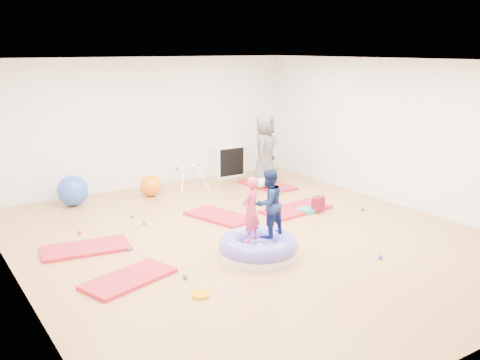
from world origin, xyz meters
TOP-DOWN VIEW (x-y plane):
  - room at (0.00, 0.00)m, footprint 7.01×8.01m
  - gym_mat_front_left at (-2.26, -0.48)m, footprint 1.34×0.94m
  - gym_mat_mid_left at (-2.40, 0.92)m, footprint 1.38×0.83m
  - gym_mat_center_back at (0.12, 1.17)m, footprint 0.94×1.38m
  - gym_mat_right at (1.55, 0.75)m, footprint 1.39×0.80m
  - gym_mat_rear_right at (2.17, 2.52)m, footprint 0.77×1.35m
  - inflatable_cushion at (-0.36, -0.74)m, footprint 1.17×1.17m
  - child_pink at (-0.51, -0.77)m, footprint 0.41×0.35m
  - child_navy at (-0.19, -0.75)m, footprint 0.56×0.47m
  - adult_caregiver at (2.09, 2.51)m, footprint 0.90×0.86m
  - infant at (1.91, 2.30)m, footprint 0.37×0.37m
  - ball_pit_balls at (-0.09, 0.63)m, footprint 4.93×3.87m
  - exercise_ball_blue at (-1.86, 3.38)m, footprint 0.60×0.60m
  - exercise_ball_orange at (-0.32, 3.19)m, footprint 0.44×0.44m
  - infant_play_gym at (0.53, 3.13)m, footprint 0.70×0.67m
  - cube_shelf at (1.94, 3.79)m, footprint 0.75×0.37m
  - balance_disc at (1.64, 0.54)m, footprint 0.35×0.35m
  - backpack at (1.84, 0.46)m, footprint 0.29×0.24m
  - yellow_toy at (-1.69, -1.40)m, footprint 0.22×0.22m

SIDE VIEW (x-z plane):
  - yellow_toy at x=-1.69m, z-range 0.00..0.03m
  - gym_mat_front_left at x=-2.26m, z-range 0.00..0.05m
  - gym_mat_center_back at x=0.12m, z-range 0.00..0.05m
  - gym_mat_mid_left at x=-2.40m, z-range 0.00..0.05m
  - gym_mat_rear_right at x=2.17m, z-range 0.00..0.05m
  - gym_mat_right at x=1.55m, z-range 0.00..0.06m
  - ball_pit_balls at x=-0.09m, z-range 0.00..0.07m
  - balance_disc at x=1.64m, z-range 0.00..0.08m
  - inflatable_cushion at x=-0.36m, z-range -0.04..0.33m
  - backpack at x=1.84m, z-range 0.00..0.29m
  - infant at x=1.91m, z-range 0.06..0.27m
  - exercise_ball_orange at x=-0.32m, z-range 0.00..0.44m
  - exercise_ball_blue at x=-1.86m, z-range 0.00..0.60m
  - infant_play_gym at x=0.53m, z-range 0.09..0.63m
  - cube_shelf at x=1.94m, z-range 0.00..0.75m
  - child_pink at x=-0.51m, z-range 0.34..1.28m
  - adult_caregiver at x=2.09m, z-range 0.05..1.60m
  - child_navy at x=-0.19m, z-range 0.34..1.36m
  - room at x=0.00m, z-range 0.00..2.80m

